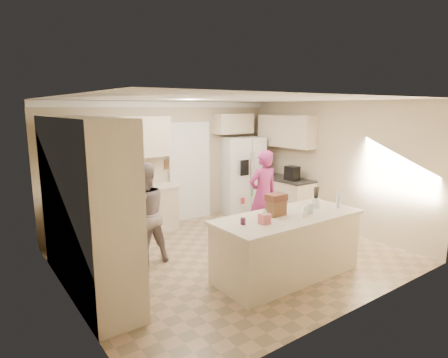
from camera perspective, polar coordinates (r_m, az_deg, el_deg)
floor at (r=6.50m, az=1.12°, el=-11.56°), size 5.20×4.60×0.02m
ceiling at (r=6.01m, az=1.21°, el=12.22°), size 5.20×4.60×0.02m
wall_back at (r=8.06m, az=-8.80°, el=2.38°), size 5.20×0.02×2.60m
wall_front at (r=4.54m, az=19.08°, el=-4.60°), size 5.20×0.02×2.60m
wall_left at (r=5.03m, az=-23.32°, el=-3.43°), size 0.02×4.60×2.60m
wall_right at (r=7.95m, az=16.36°, el=1.96°), size 0.02×4.60×2.60m
crown_back at (r=7.93m, az=-8.89°, el=11.17°), size 5.20×0.08×0.12m
pantry_bank at (r=5.32m, az=-20.45°, el=-3.88°), size 0.60×2.60×2.35m
back_base_cab at (r=7.50m, az=-15.37°, el=-5.22°), size 2.20×0.60×0.88m
back_countertop at (r=7.38m, az=-15.52°, el=-1.81°), size 2.24×0.63×0.04m
back_upper_cab at (r=7.37m, az=-16.28°, el=6.00°), size 2.20×0.35×0.80m
doorway_opening at (r=8.33m, az=-5.29°, el=1.00°), size 0.90×0.06×2.10m
doorway_casing at (r=8.30m, az=-5.17°, el=0.97°), size 1.02×0.03×2.22m
wall_frame_upper at (r=8.00m, az=-8.59°, el=4.13°), size 0.15×0.02×0.20m
wall_frame_lower at (r=8.03m, az=-8.54°, el=2.22°), size 0.15×0.02×0.20m
refrigerator at (r=8.79m, az=2.76°, el=0.55°), size 1.04×0.89×1.80m
fridge_seam at (r=8.52m, az=4.25°, el=0.21°), size 0.02×0.02×1.78m
fridge_dispenser at (r=8.33m, az=3.16°, el=1.72°), size 0.22×0.03×0.35m
fridge_handle_l at (r=8.45m, az=4.07°, el=1.16°), size 0.02×0.02×0.85m
fridge_handle_r at (r=8.51m, az=4.59°, el=1.22°), size 0.02×0.02×0.85m
over_fridge_cab at (r=8.71m, az=1.42°, el=8.41°), size 0.95×0.35×0.45m
right_base_cab at (r=8.53m, az=9.46°, el=-3.06°), size 0.60×1.20×0.88m
right_countertop at (r=8.42m, az=9.51°, el=-0.03°), size 0.63×1.24×0.04m
right_upper_cab at (r=8.53m, az=9.41°, el=7.22°), size 0.35×1.50×0.70m
coffee_maker at (r=8.23m, az=10.34°, el=0.89°), size 0.22×0.28×0.30m
island_base at (r=5.69m, az=9.59°, el=-10.17°), size 2.20×0.90×0.88m
island_top at (r=5.54m, az=9.73°, el=-5.72°), size 2.28×0.96×0.05m
utensil_crock at (r=6.01m, az=13.77°, el=-3.58°), size 0.13×0.13×0.15m
tissue_box at (r=5.08m, az=6.20°, el=-6.05°), size 0.13×0.13×0.14m
tissue_plume at (r=5.05m, az=6.23°, el=-4.85°), size 0.08×0.08×0.08m
dollhouse_body at (r=5.47m, az=7.93°, el=-4.42°), size 0.26×0.18×0.22m
dollhouse_roof at (r=5.43m, az=7.97°, el=-2.79°), size 0.28×0.20×0.10m
jam_jar at (r=5.04m, az=2.92°, el=-6.43°), size 0.07×0.07×0.09m
greeting_card_a at (r=5.49m, az=12.37°, el=-4.84°), size 0.12×0.06×0.16m
greeting_card_b at (r=5.63m, az=13.01°, el=-4.47°), size 0.12×0.05×0.16m
water_bottle at (r=6.11m, az=17.05°, el=-3.08°), size 0.07×0.07×0.24m
shaker_salt at (r=6.25m, az=13.59°, el=-3.30°), size 0.05×0.05×0.09m
shaker_pepper at (r=6.30m, az=14.01°, el=-3.21°), size 0.05×0.05×0.09m
teen_boy at (r=6.05m, az=-12.13°, el=-5.23°), size 0.80×0.62×1.63m
teen_girl at (r=7.16m, az=5.98°, el=-2.32°), size 0.65×0.45×1.69m
fridge_magnets at (r=8.51m, az=4.29°, el=0.20°), size 0.76×0.02×1.44m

